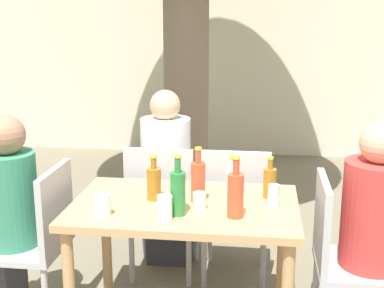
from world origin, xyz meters
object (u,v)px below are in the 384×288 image
at_px(patio_chair_3, 235,206).
at_px(drinking_glass_2, 274,196).
at_px(green_bottle_2, 178,192).
at_px(patio_chair_2, 162,203).
at_px(drinking_glass_0, 199,201).
at_px(drinking_glass_1, 102,205).
at_px(dining_table_front, 185,222).
at_px(person_seated_2, 168,187).
at_px(soda_bottle_5, 198,181).
at_px(patio_chair_1, 342,253).
at_px(drinking_glass_3, 165,208).
at_px(patio_chair_0, 38,236).
at_px(soda_bottle_3, 236,194).
at_px(water_bottle_4, 232,184).
at_px(amber_bottle_0, 154,183).
at_px(amber_bottle_1, 270,182).

relative_size(patio_chair_3, drinking_glass_2, 7.72).
bearing_deg(patio_chair_3, green_bottle_2, 72.32).
xyz_separation_m(patio_chair_2, patio_chair_3, (0.48, 0.00, 0.00)).
xyz_separation_m(drinking_glass_0, drinking_glass_1, (-0.47, -0.15, 0.01)).
distance_m(dining_table_front, patio_chair_3, 0.67).
xyz_separation_m(person_seated_2, soda_bottle_5, (0.31, -0.81, 0.32)).
bearing_deg(patio_chair_1, person_seated_2, 51.54).
xyz_separation_m(green_bottle_2, drinking_glass_3, (-0.05, -0.07, -0.06)).
bearing_deg(patio_chair_0, patio_chair_2, 136.14).
bearing_deg(dining_table_front, soda_bottle_3, -29.63).
bearing_deg(drinking_glass_1, soda_bottle_3, 5.89).
height_order(patio_chair_2, water_bottle_4, water_bottle_4).
relative_size(amber_bottle_0, drinking_glass_3, 2.01).
bearing_deg(drinking_glass_1, dining_table_front, 30.59).
relative_size(person_seated_2, green_bottle_2, 4.07).
bearing_deg(patio_chair_1, green_bottle_2, 101.07).
relative_size(patio_chair_2, drinking_glass_1, 8.35).
height_order(patio_chair_3, drinking_glass_3, patio_chair_3).
height_order(patio_chair_1, drinking_glass_0, patio_chair_1).
relative_size(dining_table_front, drinking_glass_3, 9.76).
xyz_separation_m(patio_chair_0, green_bottle_2, (0.82, -0.16, 0.36)).
distance_m(patio_chair_2, drinking_glass_0, 0.81).
bearing_deg(drinking_glass_0, water_bottle_4, 39.62).
bearing_deg(soda_bottle_5, patio_chair_1, -2.85).
distance_m(amber_bottle_1, water_bottle_4, 0.22).
relative_size(person_seated_2, water_bottle_4, 4.96).
distance_m(patio_chair_3, soda_bottle_3, 0.85).
bearing_deg(drinking_glass_1, soda_bottle_5, 30.42).
bearing_deg(patio_chair_1, drinking_glass_1, 100.50).
height_order(patio_chair_2, soda_bottle_5, soda_bottle_5).
height_order(patio_chair_0, drinking_glass_1, patio_chair_0).
bearing_deg(patio_chair_1, amber_bottle_1, 68.60).
distance_m(dining_table_front, drinking_glass_1, 0.47).
bearing_deg(patio_chair_3, soda_bottle_5, 73.42).
bearing_deg(patio_chair_0, patio_chair_3, 119.91).
bearing_deg(amber_bottle_1, patio_chair_2, 145.83).
xyz_separation_m(soda_bottle_5, drinking_glass_3, (-0.13, -0.27, -0.05)).
xyz_separation_m(water_bottle_4, drinking_glass_0, (-0.16, -0.13, -0.05)).
distance_m(patio_chair_0, patio_chair_3, 1.24).
relative_size(patio_chair_0, drinking_glass_1, 8.35).
distance_m(soda_bottle_5, drinking_glass_1, 0.52).
relative_size(dining_table_front, patio_chair_2, 1.29).
distance_m(patio_chair_3, drinking_glass_1, 1.08).
bearing_deg(drinking_glass_0, drinking_glass_3, -133.23).
xyz_separation_m(patio_chair_1, drinking_glass_0, (-0.74, -0.07, 0.28)).
bearing_deg(soda_bottle_3, drinking_glass_1, -174.11).
xyz_separation_m(soda_bottle_3, soda_bottle_5, (-0.21, 0.19, -0.00)).
height_order(dining_table_front, patio_chair_3, patio_chair_3).
height_order(soda_bottle_5, drinking_glass_3, soda_bottle_5).
distance_m(patio_chair_1, amber_bottle_0, 1.06).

